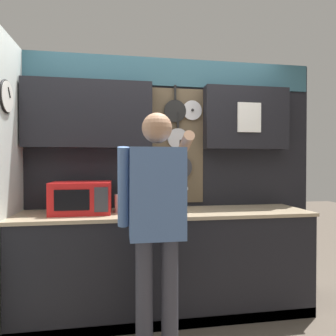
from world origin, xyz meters
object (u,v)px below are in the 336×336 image
(knife_block, at_px, (152,201))
(utensil_crock, at_px, (122,202))
(microwave, at_px, (82,198))
(person, at_px, (157,212))

(knife_block, distance_m, utensil_crock, 0.28)
(utensil_crock, bearing_deg, knife_block, -0.32)
(microwave, height_order, person, person)
(knife_block, bearing_deg, person, -93.54)
(utensil_crock, bearing_deg, person, -69.38)
(knife_block, relative_size, utensil_crock, 0.73)
(utensil_crock, relative_size, person, 0.21)
(microwave, bearing_deg, knife_block, 0.05)
(knife_block, xyz_separation_m, person, (-0.04, -0.63, 0.00))
(utensil_crock, height_order, person, person)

